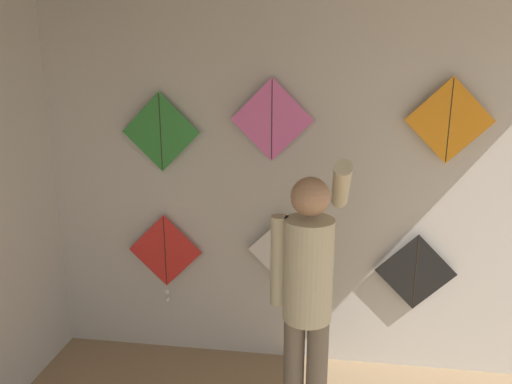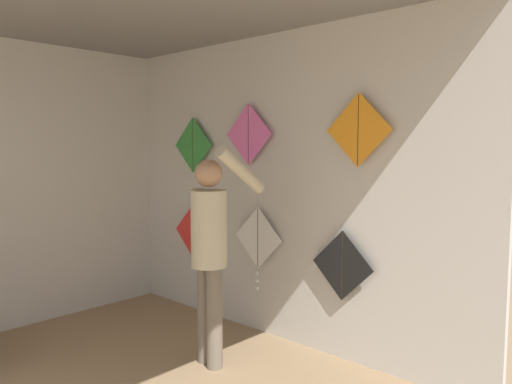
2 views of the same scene
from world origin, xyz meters
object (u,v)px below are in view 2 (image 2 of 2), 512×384
(kite_0, at_px, (193,234))
(kite_5, at_px, (358,130))
(kite_2, at_px, (342,266))
(kite_4, at_px, (248,134))
(shopkeeper, at_px, (210,243))
(kite_3, at_px, (193,145))
(kite_1, at_px, (258,242))

(kite_0, xyz_separation_m, kite_5, (2.01, 0.00, 1.06))
(kite_2, relative_size, kite_4, 1.00)
(shopkeeper, bearing_deg, kite_2, 56.66)
(kite_5, bearing_deg, kite_3, 180.00)
(shopkeeper, bearing_deg, kite_1, 114.69)
(kite_3, bearing_deg, kite_4, 0.00)
(kite_2, height_order, kite_5, kite_5)
(kite_2, xyz_separation_m, kite_3, (-1.87, 0.00, 0.98))
(kite_1, relative_size, kite_2, 1.36)
(kite_4, distance_m, kite_5, 1.19)
(kite_2, distance_m, kite_5, 1.11)
(kite_3, relative_size, kite_4, 1.00)
(kite_0, relative_size, kite_1, 0.91)
(kite_1, xyz_separation_m, kite_5, (1.07, 0.00, 1.03))
(kite_0, distance_m, kite_2, 1.88)
(kite_1, height_order, kite_4, kite_4)
(kite_1, bearing_deg, kite_0, 179.98)
(shopkeeper, height_order, kite_5, kite_5)
(kite_0, bearing_deg, kite_1, -0.02)
(kite_4, bearing_deg, kite_1, -0.43)
(shopkeeper, height_order, kite_2, shopkeeper)
(kite_4, bearing_deg, kite_0, -179.96)
(kite_0, distance_m, kite_5, 2.27)
(kite_2, bearing_deg, kite_3, 180.00)
(kite_1, height_order, kite_5, kite_5)
(shopkeeper, height_order, kite_1, shopkeeper)
(kite_0, relative_size, kite_3, 1.24)
(kite_3, xyz_separation_m, kite_4, (0.81, 0.00, 0.10))
(kite_2, distance_m, kite_4, 1.52)
(kite_0, distance_m, kite_1, 0.95)
(shopkeeper, bearing_deg, kite_3, 156.71)
(kite_0, relative_size, kite_4, 1.24)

